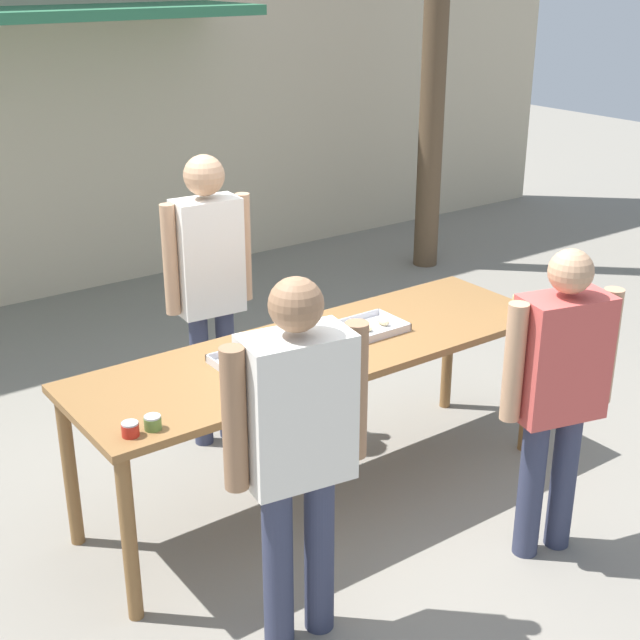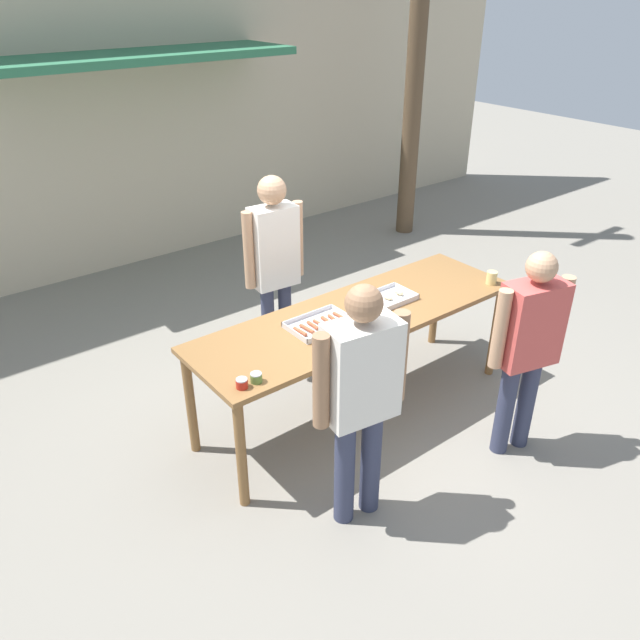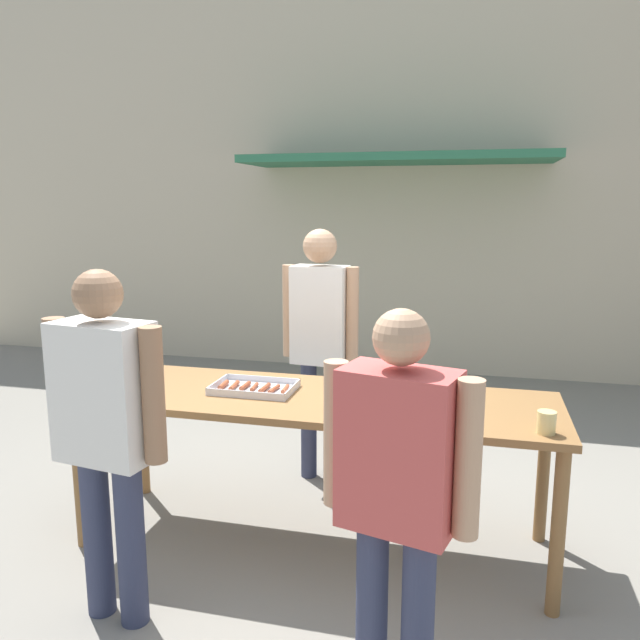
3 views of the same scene
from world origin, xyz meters
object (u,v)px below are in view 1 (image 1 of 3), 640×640
person_server_behind_table (209,275)px  condiment_jar_mustard (130,429)px  food_tray_buns (364,329)px  person_customer_with_cup (559,381)px  food_tray_sausages (261,360)px  person_customer_holding_hotdog (297,437)px  beer_cup (520,305)px  condiment_jar_ketchup (153,423)px

person_server_behind_table → condiment_jar_mustard: bearing=-127.3°
food_tray_buns → person_customer_with_cup: (0.30, -1.10, 0.03)m
food_tray_sausages → condiment_jar_mustard: condiment_jar_mustard is taller
condiment_jar_mustard → person_customer_holding_hotdog: bearing=-50.5°
beer_cup → person_customer_with_cup: bearing=-127.2°
food_tray_sausages → person_customer_with_cup: 1.46m
food_tray_buns → person_server_behind_table: person_server_behind_table is taller
beer_cup → condiment_jar_ketchup: bearing=-179.8°
condiment_jar_ketchup → person_customer_holding_hotdog: bearing=-57.1°
beer_cup → person_server_behind_table: bearing=140.2°
condiment_jar_mustard → person_server_behind_table: person_server_behind_table is taller
beer_cup → person_server_behind_table: person_server_behind_table is taller
food_tray_sausages → person_customer_holding_hotdog: size_ratio=0.28×
food_tray_sausages → beer_cup: bearing=-11.1°
food_tray_sausages → beer_cup: 1.59m
food_tray_sausages → food_tray_buns: 0.67m
condiment_jar_ketchup → person_customer_with_cup: (1.71, -0.78, 0.02)m
person_server_behind_table → person_customer_with_cup: (0.78, -1.94, -0.14)m
food_tray_sausages → condiment_jar_ketchup: condiment_jar_ketchup is taller
beer_cup → condiment_jar_mustard: bearing=-179.9°
food_tray_sausages → condiment_jar_ketchup: bearing=-157.2°
person_customer_holding_hotdog → condiment_jar_ketchup: bearing=-48.6°
condiment_jar_ketchup → person_customer_with_cup: size_ratio=0.05×
condiment_jar_mustard → person_customer_with_cup: bearing=-23.3°
person_customer_holding_hotdog → person_customer_with_cup: size_ratio=1.05×
food_tray_buns → person_server_behind_table: (-0.48, 0.84, 0.17)m
person_customer_holding_hotdog → person_customer_with_cup: (1.34, -0.21, -0.05)m
condiment_jar_ketchup → person_customer_holding_hotdog: person_customer_holding_hotdog is taller
condiment_jar_ketchup → person_server_behind_table: size_ratio=0.04×
food_tray_sausages → food_tray_buns: size_ratio=1.11×
person_customer_holding_hotdog → food_tray_sausages: bearing=-104.8°
beer_cup → person_customer_holding_hotdog: size_ratio=0.06×
person_server_behind_table → person_customer_holding_hotdog: (-0.56, -1.73, -0.09)m
condiment_jar_mustard → beer_cup: bearing=0.1°
person_customer_with_cup → food_tray_buns: bearing=-60.3°
person_customer_holding_hotdog → food_tray_buns: bearing=-131.3°
condiment_jar_ketchup → food_tray_buns: bearing=12.6°
condiment_jar_ketchup → beer_cup: beer_cup is taller
food_tray_sausages → person_server_behind_table: 0.88m
condiment_jar_ketchup → person_server_behind_table: (0.93, 1.16, 0.16)m
person_server_behind_table → beer_cup: bearing=-35.2°
person_server_behind_table → food_tray_buns: bearing=-55.5°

